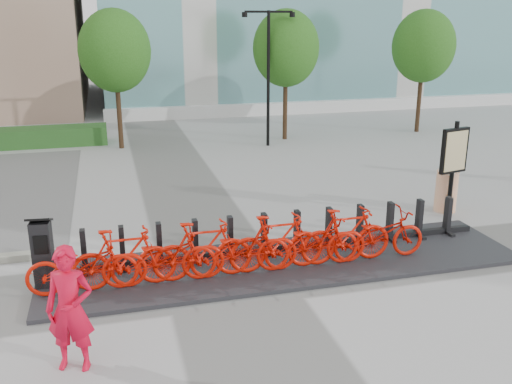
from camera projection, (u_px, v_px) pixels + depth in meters
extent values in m
plane|color=#A0A0A0|center=(226.00, 278.00, 10.95)|extent=(120.00, 120.00, 0.00)
cube|color=#25521C|center=(26.00, 138.00, 21.81)|extent=(6.00, 1.20, 0.70)
cylinder|color=black|center=(119.00, 109.00, 21.22)|extent=(0.18, 0.18, 3.00)
ellipsoid|color=#205313|center=(115.00, 51.00, 20.59)|extent=(2.60, 2.60, 2.99)
cylinder|color=black|center=(285.00, 102.00, 22.81)|extent=(0.18, 0.18, 3.00)
ellipsoid|color=#205313|center=(286.00, 48.00, 22.19)|extent=(2.60, 2.60, 2.99)
cylinder|color=black|center=(419.00, 97.00, 24.28)|extent=(0.18, 0.18, 3.00)
ellipsoid|color=#205313|center=(424.00, 46.00, 23.66)|extent=(2.60, 2.60, 2.99)
cylinder|color=black|center=(268.00, 80.00, 21.34)|extent=(0.12, 0.12, 5.00)
cube|color=black|center=(257.00, 12.00, 20.51)|extent=(0.90, 0.08, 0.08)
cube|color=black|center=(281.00, 12.00, 20.73)|extent=(0.90, 0.08, 0.08)
cylinder|color=black|center=(245.00, 15.00, 20.43)|extent=(0.20, 0.20, 0.18)
cylinder|color=black|center=(292.00, 15.00, 20.87)|extent=(0.20, 0.20, 0.18)
cube|color=#27272B|center=(285.00, 262.00, 11.54)|extent=(9.60, 2.40, 0.08)
imported|color=red|center=(82.00, 265.00, 10.09)|extent=(1.95, 0.68, 1.02)
imported|color=red|center=(124.00, 258.00, 10.25)|extent=(1.89, 0.53, 1.14)
imported|color=red|center=(164.00, 257.00, 10.45)|extent=(1.95, 0.68, 1.02)
imported|color=red|center=(203.00, 250.00, 10.61)|extent=(1.89, 0.53, 1.14)
imported|color=red|center=(240.00, 249.00, 10.80)|extent=(1.95, 0.68, 1.02)
imported|color=red|center=(277.00, 242.00, 10.96)|extent=(1.89, 0.53, 1.14)
imported|color=red|center=(312.00, 242.00, 11.15)|extent=(1.95, 0.68, 1.02)
imported|color=red|center=(346.00, 235.00, 11.31)|extent=(1.89, 0.53, 1.14)
imported|color=red|center=(379.00, 235.00, 11.51)|extent=(1.95, 0.68, 1.02)
cube|color=black|center=(43.00, 254.00, 10.29)|extent=(0.38, 0.33, 1.24)
cube|color=black|center=(39.00, 220.00, 10.09)|extent=(0.45, 0.39, 0.16)
cube|color=black|center=(41.00, 245.00, 10.07)|extent=(0.25, 0.05, 0.35)
imported|color=red|center=(70.00, 309.00, 7.91)|extent=(0.77, 0.61, 1.85)
cylinder|color=orange|center=(446.00, 191.00, 14.56)|extent=(0.64, 0.64, 1.06)
cylinder|color=black|center=(452.00, 170.00, 13.89)|extent=(0.11, 0.11, 2.42)
cube|color=black|center=(454.00, 151.00, 13.75)|extent=(0.80, 0.29, 1.10)
cube|color=#CCB982|center=(456.00, 151.00, 13.69)|extent=(0.67, 0.18, 0.97)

